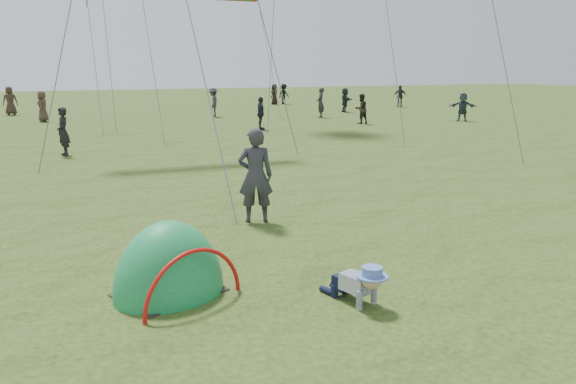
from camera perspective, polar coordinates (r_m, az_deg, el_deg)
name	(u,v)px	position (r m, az deg, el deg)	size (l,w,h in m)	color
ground	(335,333)	(6.90, 4.79, -14.05)	(140.00, 140.00, 0.00)	#1D3B12
crawling_toddler	(359,283)	(7.59, 7.26, -9.11)	(0.54, 0.76, 0.59)	black
popup_tent	(170,293)	(8.13, -11.93, -10.01)	(1.60, 1.32, 2.07)	#0E7438
standing_adult	(255,176)	(11.21, -3.32, 1.67)	(0.69, 0.46, 1.90)	#2D2B33
crowd_person_0	(63,132)	(21.12, -21.88, 5.72)	(0.62, 0.40, 1.69)	black
crowd_person_1	(361,109)	(30.77, 7.43, 8.38)	(0.78, 0.60, 1.60)	black
crowd_person_3	(284,94)	(46.01, -0.43, 9.93)	(1.05, 0.60, 1.62)	black
crowd_person_4	(10,101)	(39.92, -26.39, 8.31)	(0.88, 0.57, 1.79)	#33231E
crowd_person_5	(345,100)	(38.24, 5.82, 9.28)	(1.49, 0.48, 1.61)	#1E272D
crowd_person_6	(321,103)	(34.18, 3.32, 9.05)	(0.65, 0.43, 1.78)	#26272B
crowd_person_8	(400,96)	(43.62, 11.33, 9.53)	(0.95, 0.40, 1.62)	#1F2733
crowd_person_9	(213,102)	(34.89, -7.60, 9.02)	(1.13, 0.65, 1.75)	#2D2E34
crowd_person_10	(42,106)	(34.48, -23.67, 7.98)	(0.83, 0.54, 1.70)	#413027
crowd_person_11	(463,107)	(33.45, 17.33, 8.25)	(1.47, 0.47, 1.59)	#28363C
crowd_person_14	(261,113)	(27.63, -2.78, 7.98)	(0.94, 0.39, 1.60)	#1C212D
crowd_person_16	(274,94)	(45.49, -1.38, 9.90)	(0.79, 0.52, 1.62)	black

